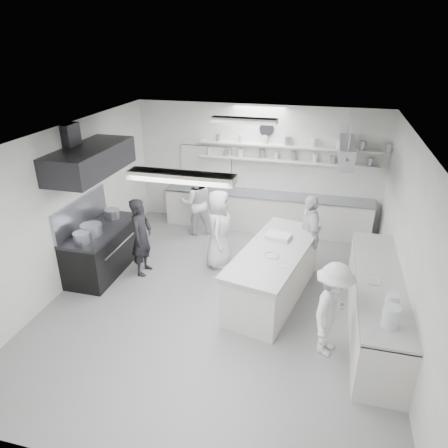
% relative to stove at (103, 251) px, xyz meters
% --- Properties ---
extents(floor, '(6.00, 7.00, 0.02)m').
position_rel_stove_xyz_m(floor, '(2.60, -0.40, -0.46)').
color(floor, gray).
rests_on(floor, ground).
extents(ceiling, '(6.00, 7.00, 0.02)m').
position_rel_stove_xyz_m(ceiling, '(2.60, -0.40, 2.56)').
color(ceiling, silver).
rests_on(ceiling, wall_back).
extents(wall_back, '(6.00, 0.04, 3.00)m').
position_rel_stove_xyz_m(wall_back, '(2.60, 3.10, 1.05)').
color(wall_back, silver).
rests_on(wall_back, floor).
extents(wall_front, '(6.00, 0.04, 3.00)m').
position_rel_stove_xyz_m(wall_front, '(2.60, -3.90, 1.05)').
color(wall_front, silver).
rests_on(wall_front, floor).
extents(wall_left, '(0.04, 7.00, 3.00)m').
position_rel_stove_xyz_m(wall_left, '(-0.40, -0.40, 1.05)').
color(wall_left, silver).
rests_on(wall_left, floor).
extents(wall_right, '(0.04, 7.00, 3.00)m').
position_rel_stove_xyz_m(wall_right, '(5.60, -0.40, 1.05)').
color(wall_right, silver).
rests_on(wall_right, floor).
extents(stove, '(0.80, 1.80, 0.90)m').
position_rel_stove_xyz_m(stove, '(0.00, 0.00, 0.00)').
color(stove, black).
rests_on(stove, floor).
extents(exhaust_hood, '(0.85, 2.00, 0.50)m').
position_rel_stove_xyz_m(exhaust_hood, '(0.00, -0.00, 1.90)').
color(exhaust_hood, black).
rests_on(exhaust_hood, wall_left).
extents(back_counter, '(5.00, 0.60, 0.92)m').
position_rel_stove_xyz_m(back_counter, '(2.90, 2.80, 0.01)').
color(back_counter, silver).
rests_on(back_counter, floor).
extents(shelf_lower, '(4.20, 0.26, 0.04)m').
position_rel_stove_xyz_m(shelf_lower, '(3.30, 2.97, 1.30)').
color(shelf_lower, silver).
rests_on(shelf_lower, wall_back).
extents(shelf_upper, '(4.20, 0.26, 0.04)m').
position_rel_stove_xyz_m(shelf_upper, '(3.30, 2.97, 1.65)').
color(shelf_upper, silver).
rests_on(shelf_upper, wall_back).
extents(pass_through_window, '(1.30, 0.04, 1.00)m').
position_rel_stove_xyz_m(pass_through_window, '(1.30, 3.08, 1.00)').
color(pass_through_window, black).
rests_on(pass_through_window, wall_back).
extents(wall_clock, '(0.32, 0.05, 0.32)m').
position_rel_stove_xyz_m(wall_clock, '(2.80, 3.06, 2.00)').
color(wall_clock, silver).
rests_on(wall_clock, wall_back).
extents(right_counter, '(0.74, 3.30, 0.94)m').
position_rel_stove_xyz_m(right_counter, '(5.25, -0.60, 0.02)').
color(right_counter, silver).
rests_on(right_counter, floor).
extents(pot_rack, '(0.30, 1.60, 0.40)m').
position_rel_stove_xyz_m(pot_rack, '(4.60, 2.00, 1.85)').
color(pot_rack, '#979AA4').
rests_on(pot_rack, ceiling).
extents(light_fixture_front, '(1.30, 0.25, 0.10)m').
position_rel_stove_xyz_m(light_fixture_front, '(2.60, -2.20, 2.49)').
color(light_fixture_front, silver).
rests_on(light_fixture_front, ceiling).
extents(light_fixture_rear, '(1.30, 0.25, 0.10)m').
position_rel_stove_xyz_m(light_fixture_rear, '(2.60, 1.40, 2.49)').
color(light_fixture_rear, silver).
rests_on(light_fixture_rear, ceiling).
extents(prep_island, '(1.46, 2.69, 0.94)m').
position_rel_stove_xyz_m(prep_island, '(3.50, -0.06, 0.02)').
color(prep_island, silver).
rests_on(prep_island, floor).
extents(stove_pot, '(0.41, 0.41, 0.25)m').
position_rel_stove_xyz_m(stove_pot, '(0.00, -0.28, 0.58)').
color(stove_pot, '#979AA4').
rests_on(stove_pot, stove).
extents(cook_stove, '(0.39, 0.59, 1.61)m').
position_rel_stove_xyz_m(cook_stove, '(0.83, 0.14, 0.35)').
color(cook_stove, black).
rests_on(cook_stove, floor).
extents(cook_back, '(0.97, 0.89, 1.60)m').
position_rel_stove_xyz_m(cook_back, '(1.30, 2.19, 0.35)').
color(cook_back, silver).
rests_on(cook_back, floor).
extents(cook_island_left, '(0.61, 0.86, 1.66)m').
position_rel_stove_xyz_m(cook_island_left, '(2.23, 0.81, 0.38)').
color(cook_island_left, silver).
rests_on(cook_island_left, floor).
extents(cook_island_right, '(0.67, 1.06, 1.67)m').
position_rel_stove_xyz_m(cook_island_right, '(4.04, 0.98, 0.39)').
color(cook_island_right, silver).
rests_on(cook_island_right, floor).
extents(cook_right, '(0.85, 1.12, 1.53)m').
position_rel_stove_xyz_m(cook_right, '(4.54, -1.32, 0.31)').
color(cook_right, silver).
rests_on(cook_right, floor).
extents(bowl_island_a, '(0.28, 0.28, 0.06)m').
position_rel_stove_xyz_m(bowl_island_a, '(3.49, -0.31, 0.52)').
color(bowl_island_a, '#979AA4').
rests_on(bowl_island_a, prep_island).
extents(bowl_island_b, '(0.21, 0.21, 0.06)m').
position_rel_stove_xyz_m(bowl_island_b, '(3.72, -0.60, 0.52)').
color(bowl_island_b, silver).
rests_on(bowl_island_b, prep_island).
extents(bowl_right, '(0.21, 0.21, 0.05)m').
position_rel_stove_xyz_m(bowl_right, '(5.12, -0.73, 0.52)').
color(bowl_right, silver).
rests_on(bowl_right, right_counter).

